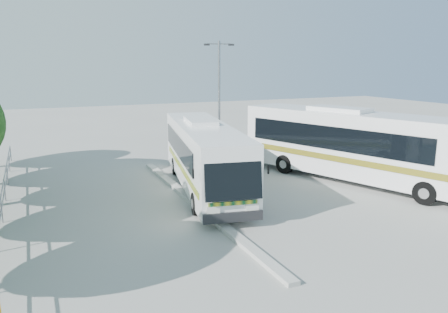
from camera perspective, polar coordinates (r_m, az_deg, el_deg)
name	(u,v)px	position (r m, az deg, el deg)	size (l,w,h in m)	color
ground	(262,211)	(18.71, 5.04, -7.12)	(100.00, 100.00, 0.00)	#9F9F9A
kerb_divider	(195,203)	(19.50, -3.80, -6.06)	(0.40, 16.00, 0.15)	#B2B2AD
railing	(2,197)	(20.18, -27.00, -4.79)	(0.06, 22.00, 1.00)	gray
coach_main	(204,154)	(21.43, -2.60, 0.27)	(4.41, 11.75, 3.20)	white
coach_adjacent	(356,144)	(23.71, 16.89, 1.52)	(6.90, 13.26, 3.65)	white
lamppost	(219,97)	(26.89, -0.64, 7.77)	(1.81, 0.57, 7.45)	gray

